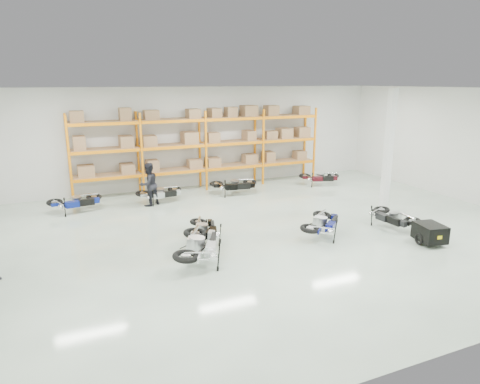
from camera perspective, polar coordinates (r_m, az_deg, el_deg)
name	(u,v)px	position (r m, az deg, el deg)	size (l,w,h in m)	color
room	(269,164)	(13.35, 3.86, 3.80)	(18.00, 18.00, 18.00)	silver
pallet_rack	(203,139)	(19.24, -5.01, 7.12)	(11.28, 0.98, 3.62)	orange
structural_column	(388,151)	(16.73, 19.17, 5.22)	(0.25, 0.25, 4.50)	white
moto_blue_centre	(323,220)	(13.63, 11.03, -3.63)	(0.79, 1.78, 1.09)	#080C53
moto_silver_left	(200,240)	(11.54, -5.37, -6.45)	(0.89, 2.01, 1.23)	#B1B2B8
moto_black_far_left	(205,226)	(13.02, -4.73, -4.55)	(0.70, 1.59, 0.97)	black
moto_touring_right	(392,213)	(15.00, 19.61, -2.71)	(0.72, 1.63, 1.00)	black
trailer	(430,233)	(13.99, 23.98, -4.98)	(0.84, 1.50, 0.61)	black
moto_back_a	(76,199)	(16.97, -21.08, -0.82)	(0.75, 1.69, 1.03)	navy
moto_back_b	(160,190)	(17.40, -10.59, 0.22)	(0.72, 1.62, 0.99)	#A8AEB1
moto_back_c	(234,182)	(18.32, -0.77, 1.34)	(0.79, 1.77, 1.08)	black
moto_back_d	(320,175)	(20.30, 10.61, 2.26)	(0.72, 1.61, 0.99)	#420D15
person_back	(149,184)	(16.96, -12.08, 0.99)	(0.83, 0.64, 1.70)	black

